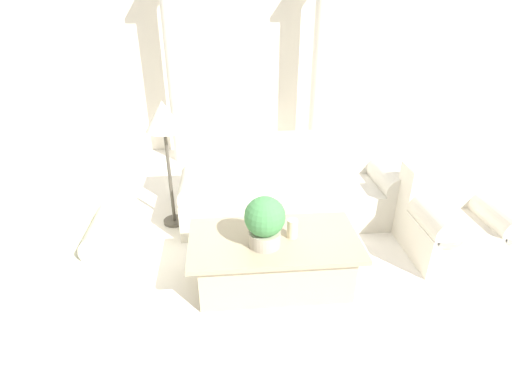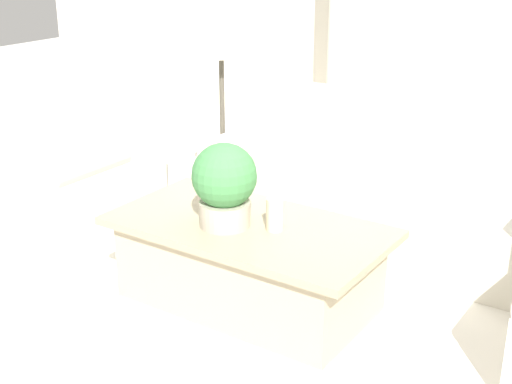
% 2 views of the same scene
% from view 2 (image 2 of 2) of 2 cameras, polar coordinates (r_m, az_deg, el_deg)
% --- Properties ---
extents(ground_plane, '(16.00, 16.00, 0.00)m').
position_cam_2_polar(ground_plane, '(4.21, 1.10, -5.89)').
color(ground_plane, silver).
extents(sofa_long, '(2.37, 0.95, 0.83)m').
position_cam_2_polar(sofa_long, '(4.53, 11.54, 0.23)').
color(sofa_long, beige).
rests_on(sofa_long, ground_plane).
extents(loveseat, '(1.41, 0.95, 0.83)m').
position_cam_2_polar(loveseat, '(5.23, -15.98, 2.72)').
color(loveseat, beige).
rests_on(loveseat, ground_plane).
extents(coffee_table, '(1.43, 0.76, 0.45)m').
position_cam_2_polar(coffee_table, '(3.72, -0.59, -5.67)').
color(coffee_table, tan).
rests_on(coffee_table, ground_plane).
extents(potted_plant, '(0.33, 0.33, 0.43)m').
position_cam_2_polar(potted_plant, '(3.54, -2.54, 0.72)').
color(potted_plant, '#B2A893').
rests_on(potted_plant, coffee_table).
extents(pillar_candle, '(0.09, 0.09, 0.17)m').
position_cam_2_polar(pillar_candle, '(3.53, 1.54, -1.80)').
color(pillar_candle, beige).
rests_on(pillar_candle, coffee_table).
extents(floor_lamp, '(0.36, 0.36, 1.35)m').
position_cam_2_polar(floor_lamp, '(4.83, -2.81, 11.76)').
color(floor_lamp, '#4C473D').
rests_on(floor_lamp, ground_plane).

